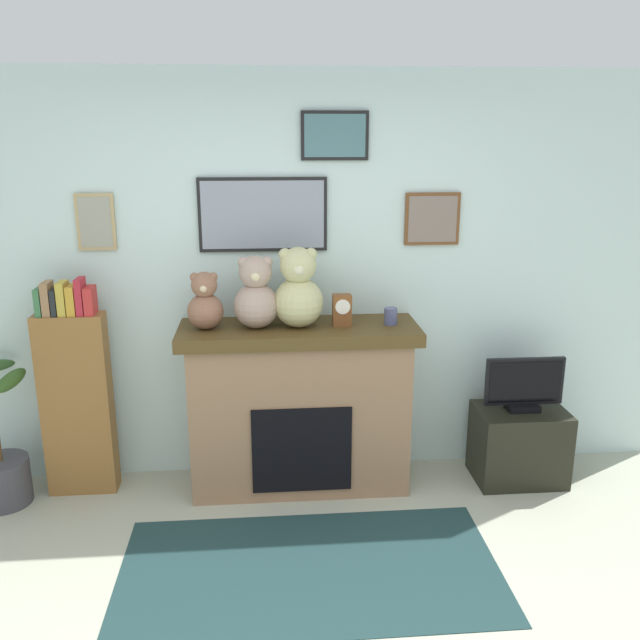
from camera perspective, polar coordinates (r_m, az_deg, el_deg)
back_wall at (r=4.32m, az=-3.11°, el=3.51°), size 5.20×0.15×2.60m
fireplace at (r=4.27m, az=-1.77°, el=-7.35°), size 1.47×0.53×1.08m
bookshelf at (r=4.42m, az=-20.12°, el=-6.13°), size 0.42×0.16×1.39m
tv_stand at (r=4.64m, az=16.64°, el=-10.15°), size 0.57×0.40×0.49m
television at (r=4.48m, az=17.05°, el=-5.40°), size 0.51×0.14×0.35m
area_rug at (r=3.74m, az=-0.87°, el=-20.54°), size 1.99×1.04×0.01m
candle_jar at (r=4.13m, az=6.06°, el=0.33°), size 0.08×0.08×0.10m
mantel_clock at (r=4.07m, az=1.89°, el=0.86°), size 0.11×0.09×0.20m
teddy_bear_grey at (r=4.04m, az=-9.80°, el=1.40°), size 0.22×0.22×0.35m
teddy_bear_cream at (r=4.02m, az=-5.49°, el=2.08°), size 0.27×0.27×0.44m
teddy_bear_brown at (r=4.02m, az=-1.87°, el=2.46°), size 0.30×0.30×0.49m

